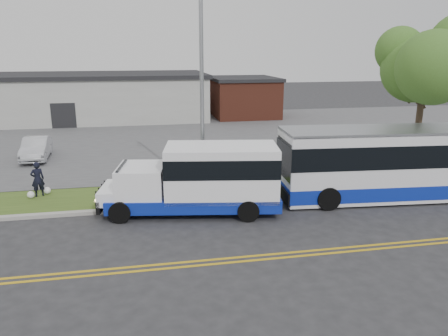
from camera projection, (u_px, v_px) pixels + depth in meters
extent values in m
plane|color=#28282B|center=(139.00, 221.00, 17.24)|extent=(140.00, 140.00, 0.00)
cube|color=gold|center=(139.00, 266.00, 13.59)|extent=(70.00, 0.12, 0.01)
cube|color=gold|center=(140.00, 271.00, 13.31)|extent=(70.00, 0.12, 0.01)
cube|color=#9E9B93|center=(138.00, 209.00, 18.26)|extent=(80.00, 0.30, 0.15)
cube|color=#39521B|center=(138.00, 196.00, 19.97)|extent=(80.00, 3.30, 0.10)
cube|color=#4C4C4F|center=(137.00, 137.00, 33.32)|extent=(80.00, 25.00, 0.10)
cube|color=#9E9E99|center=(71.00, 99.00, 41.16)|extent=(25.00, 10.00, 4.00)
cube|color=black|center=(69.00, 76.00, 40.58)|extent=(25.40, 10.40, 0.35)
cube|color=black|center=(64.00, 116.00, 36.71)|extent=(2.00, 0.15, 2.20)
cube|color=brown|center=(243.00, 99.00, 43.33)|extent=(6.00, 7.00, 3.60)
cube|color=black|center=(244.00, 79.00, 42.81)|extent=(6.30, 7.30, 0.30)
cylinder|color=#33261C|center=(417.00, 132.00, 22.02)|extent=(0.32, 0.32, 4.76)
ellipsoid|color=#446A25|center=(426.00, 56.00, 21.04)|extent=(5.20, 5.20, 4.42)
cylinder|color=gray|center=(202.00, 89.00, 19.17)|extent=(0.18, 0.18, 9.50)
cube|color=#0D2497|center=(194.00, 199.00, 18.02)|extent=(7.22, 3.44, 0.51)
cube|color=white|center=(221.00, 172.00, 17.74)|extent=(4.81, 3.04, 2.14)
cube|color=black|center=(221.00, 163.00, 17.65)|extent=(4.83, 3.09, 0.76)
cube|color=white|center=(141.00, 181.00, 17.74)|extent=(2.17, 2.46, 1.22)
cube|color=black|center=(122.00, 176.00, 17.67)|extent=(0.42, 1.93, 0.92)
cube|color=white|center=(115.00, 193.00, 17.84)|extent=(1.35, 2.23, 0.56)
cube|color=black|center=(104.00, 200.00, 17.91)|extent=(0.49, 2.09, 0.51)
sphere|color=#FFD88C|center=(97.00, 200.00, 17.11)|extent=(0.23, 0.23, 0.20)
sphere|color=#FFD88C|center=(106.00, 188.00, 18.58)|extent=(0.23, 0.23, 0.20)
cylinder|color=black|center=(120.00, 212.00, 16.91)|extent=(0.89, 0.42, 0.86)
cylinder|color=black|center=(130.00, 194.00, 19.03)|extent=(0.89, 0.42, 0.86)
cylinder|color=black|center=(248.00, 211.00, 17.06)|extent=(0.89, 0.42, 0.86)
cylinder|color=black|center=(244.00, 193.00, 19.18)|extent=(0.89, 0.42, 0.86)
cube|color=silver|center=(407.00, 163.00, 19.61)|extent=(11.57, 3.47, 3.00)
cube|color=#0D2497|center=(405.00, 185.00, 19.88)|extent=(11.59, 3.49, 0.62)
cube|color=black|center=(409.00, 150.00, 19.46)|extent=(11.61, 3.52, 0.98)
cube|color=black|center=(285.00, 159.00, 18.88)|extent=(0.29, 2.38, 1.66)
cube|color=black|center=(282.00, 192.00, 19.27)|extent=(0.33, 2.59, 0.52)
cube|color=gray|center=(411.00, 129.00, 19.20)|extent=(11.57, 3.47, 0.12)
cylinder|color=black|center=(328.00, 198.00, 18.27)|extent=(1.02, 0.41, 0.99)
cylinder|color=black|center=(311.00, 182.00, 20.62)|extent=(1.02, 0.41, 0.99)
cylinder|color=black|center=(444.00, 177.00, 21.37)|extent=(1.02, 0.41, 0.99)
imported|color=black|center=(38.00, 179.00, 19.61)|extent=(0.68, 0.57, 1.60)
imported|color=silver|center=(36.00, 148.00, 26.36)|extent=(1.62, 4.10, 1.33)
sphere|color=white|center=(31.00, 195.00, 19.49)|extent=(0.32, 0.32, 0.32)
sphere|color=white|center=(47.00, 190.00, 20.07)|extent=(0.32, 0.32, 0.32)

